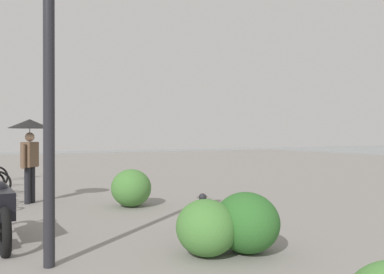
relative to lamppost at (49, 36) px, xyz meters
The scene contains 7 objects.
lamppost is the anchor object (origin of this frame).
motorcycle 2.87m from the lamppost, 20.24° to the left, with size 2.17×0.41×1.06m.
pedestrian 5.15m from the lamppost, ahead, with size 1.00×1.00×2.03m.
bollard_mid 3.59m from the lamppost, 76.54° to the right, with size 0.13×0.13×0.67m.
shrub_low 3.21m from the lamppost, 103.48° to the right, with size 0.90×0.81×0.77m.
shrub_round 3.59m from the lamppost, 103.11° to the right, with size 0.99×0.89×0.84m.
shrub_tall 4.78m from the lamppost, 31.61° to the right, with size 1.01×0.91×0.86m.
Camera 1 is at (-0.28, 1.85, 1.64)m, focal length 36.28 mm.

